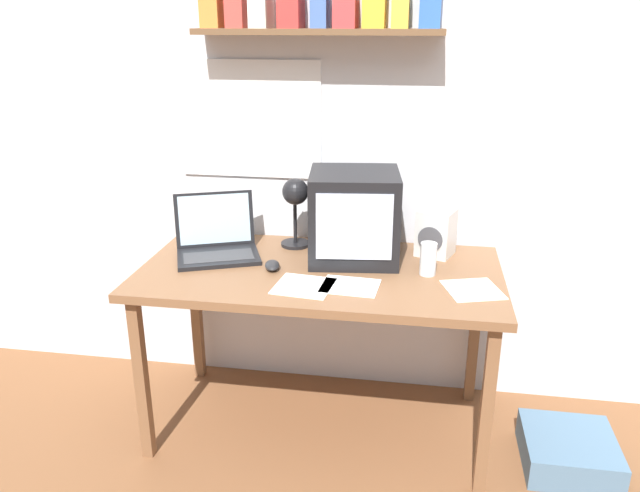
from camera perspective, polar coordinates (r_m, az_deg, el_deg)
ground_plane at (r=2.94m, az=0.00°, el=-15.97°), size 12.00×12.00×0.00m
back_wall at (r=2.83m, az=1.35°, el=11.66°), size 5.60×0.24×2.60m
corner_desk at (r=2.59m, az=0.00°, el=-3.47°), size 1.48×0.76×0.76m
crt_monitor at (r=2.63m, az=3.12°, el=2.76°), size 0.41×0.40×0.38m
laptop at (r=2.74m, az=-9.43°, el=0.55°), size 0.43×0.40×0.25m
desk_lamp at (r=2.71m, az=-2.27°, el=4.21°), size 0.14×0.19×0.33m
juice_glass at (r=2.53m, az=9.85°, el=-1.31°), size 0.07×0.07×0.13m
space_heater at (r=2.73m, az=10.55°, el=1.23°), size 0.18×0.18×0.20m
computer_mouse at (r=2.56m, az=-4.39°, el=-1.78°), size 0.08×0.12×0.03m
open_notebook at (r=2.40m, az=2.77°, el=-3.68°), size 0.23×0.19×0.00m
loose_paper_near_laptop at (r=2.43m, az=13.80°, el=-3.90°), size 0.25×0.25×0.00m
loose_paper_near_monitor at (r=2.40m, az=-1.50°, el=-3.67°), size 0.24×0.23×0.00m
floor_cushion at (r=2.86m, az=21.77°, el=-17.03°), size 0.36×0.36×0.13m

